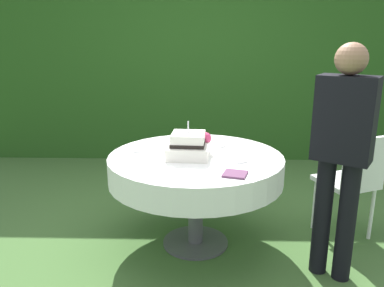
% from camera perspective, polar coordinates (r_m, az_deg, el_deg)
% --- Properties ---
extents(ground_plane, '(20.00, 20.00, 0.00)m').
position_cam_1_polar(ground_plane, '(3.26, 0.52, -14.49)').
color(ground_plane, '#3D602D').
extents(foliage_hedge, '(6.39, 0.46, 2.63)m').
position_cam_1_polar(foliage_hedge, '(5.31, 1.07, 12.10)').
color(foliage_hedge, '#234C19').
rests_on(foliage_hedge, ground_plane).
extents(cake_table, '(1.34, 1.34, 0.75)m').
position_cam_1_polar(cake_table, '(2.99, 0.55, -3.68)').
color(cake_table, '#4C4C51').
rests_on(cake_table, ground_plane).
extents(wedding_cake, '(0.34, 0.33, 0.28)m').
position_cam_1_polar(wedding_cake, '(2.90, -0.43, -0.31)').
color(wedding_cake, white).
rests_on(wedding_cake, cake_table).
extents(serving_plate_near, '(0.15, 0.15, 0.01)m').
position_cam_1_polar(serving_plate_near, '(3.12, -8.02, -0.89)').
color(serving_plate_near, white).
rests_on(serving_plate_near, cake_table).
extents(serving_plate_far, '(0.15, 0.15, 0.01)m').
position_cam_1_polar(serving_plate_far, '(3.41, -3.05, 0.68)').
color(serving_plate_far, white).
rests_on(serving_plate_far, cake_table).
extents(serving_plate_left, '(0.13, 0.13, 0.01)m').
position_cam_1_polar(serving_plate_left, '(3.21, 3.74, -0.30)').
color(serving_plate_left, white).
rests_on(serving_plate_left, cake_table).
extents(serving_plate_right, '(0.12, 0.12, 0.01)m').
position_cam_1_polar(serving_plate_right, '(2.84, 6.98, -2.48)').
color(serving_plate_right, white).
rests_on(serving_plate_right, cake_table).
extents(napkin_stack, '(0.19, 0.19, 0.01)m').
position_cam_1_polar(napkin_stack, '(2.56, 6.39, -4.51)').
color(napkin_stack, '#603856').
rests_on(napkin_stack, cake_table).
extents(garden_chair, '(0.52, 0.52, 0.89)m').
position_cam_1_polar(garden_chair, '(3.37, 22.73, -4.60)').
color(garden_chair, white).
rests_on(garden_chair, ground_plane).
extents(standing_person, '(0.41, 0.36, 1.60)m').
position_cam_1_polar(standing_person, '(2.68, 21.27, -0.72)').
color(standing_person, black).
rests_on(standing_person, ground_plane).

